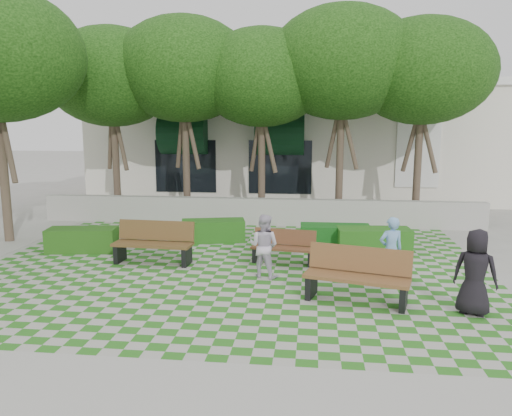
# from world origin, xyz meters

# --- Properties ---
(ground) EXTENTS (90.00, 90.00, 0.00)m
(ground) POSITION_xyz_m (0.00, 0.00, 0.00)
(ground) COLOR gray
(ground) RESTS_ON ground
(lawn) EXTENTS (12.00, 12.00, 0.00)m
(lawn) POSITION_xyz_m (0.00, 1.00, 0.01)
(lawn) COLOR #2B721E
(lawn) RESTS_ON ground
(sidewalk_south) EXTENTS (16.00, 2.00, 0.01)m
(sidewalk_south) POSITION_xyz_m (0.00, -4.70, 0.01)
(sidewalk_south) COLOR #9E9B93
(sidewalk_south) RESTS_ON ground
(retaining_wall) EXTENTS (15.00, 0.36, 0.90)m
(retaining_wall) POSITION_xyz_m (0.00, 6.20, 0.45)
(retaining_wall) COLOR #9E9B93
(retaining_wall) RESTS_ON ground
(bench_east) EXTENTS (2.12, 1.18, 1.06)m
(bench_east) POSITION_xyz_m (2.76, -0.89, 0.51)
(bench_east) COLOR brown
(bench_east) RESTS_ON ground
(bench_mid) EXTENTS (1.63, 0.75, 0.82)m
(bench_mid) POSITION_xyz_m (1.18, 1.65, 0.40)
(bench_mid) COLOR #53301C
(bench_mid) RESTS_ON ground
(bench_west) EXTENTS (2.00, 0.76, 1.03)m
(bench_west) POSITION_xyz_m (-2.03, 1.28, 0.50)
(bench_west) COLOR #4E371B
(bench_west) RESTS_ON ground
(hedge_east) EXTENTS (1.97, 0.92, 0.67)m
(hedge_east) POSITION_xyz_m (3.52, 2.85, 0.34)
(hedge_east) COLOR #1E5216
(hedge_east) RESTS_ON ground
(hedge_midright) EXTENTS (1.91, 0.80, 0.66)m
(hedge_midright) POSITION_xyz_m (2.50, 3.20, 0.33)
(hedge_midright) COLOR #134918
(hedge_midright) RESTS_ON ground
(hedge_midleft) EXTENTS (1.94, 1.11, 0.64)m
(hedge_midleft) POSITION_xyz_m (-1.01, 3.64, 0.32)
(hedge_midleft) COLOR #1D5015
(hedge_midleft) RESTS_ON ground
(hedge_west) EXTENTS (1.91, 0.98, 0.64)m
(hedge_west) POSITION_xyz_m (-4.31, 2.12, 0.32)
(hedge_west) COLOR #1E4B14
(hedge_west) RESTS_ON ground
(person_blue) EXTENTS (0.61, 0.48, 1.47)m
(person_blue) POSITION_xyz_m (3.58, 0.35, 0.73)
(person_blue) COLOR #76A6D8
(person_blue) RESTS_ON ground
(person_dark) EXTENTS (0.92, 0.80, 1.59)m
(person_dark) POSITION_xyz_m (4.82, -1.31, 0.80)
(person_dark) COLOR black
(person_dark) RESTS_ON ground
(person_white) EXTENTS (0.84, 0.74, 1.44)m
(person_white) POSITION_xyz_m (0.80, 0.46, 0.72)
(person_white) COLOR silver
(person_white) RESTS_ON ground
(tree_row) EXTENTS (17.70, 13.40, 7.41)m
(tree_row) POSITION_xyz_m (-1.86, 5.95, 5.18)
(tree_row) COLOR #47382B
(tree_row) RESTS_ON ground
(building) EXTENTS (18.00, 8.92, 5.15)m
(building) POSITION_xyz_m (0.93, 14.08, 2.52)
(building) COLOR silver
(building) RESTS_ON ground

